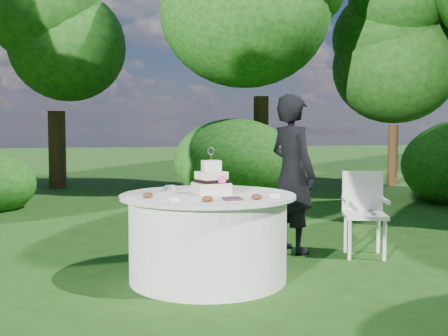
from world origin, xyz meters
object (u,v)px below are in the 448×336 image
at_px(guest, 292,174).
at_px(cake, 212,181).
at_px(table, 208,236).
at_px(chair, 364,207).
at_px(napkins, 232,199).

xyz_separation_m(guest, cake, (-1.12, -0.77, 0.02)).
bearing_deg(table, chair, 13.43).
distance_m(guest, cake, 1.36).
height_order(table, cake, cake).
relative_size(table, cake, 3.72).
height_order(guest, table, guest).
bearing_deg(cake, guest, 34.52).
bearing_deg(cake, napkins, -83.06).
height_order(napkins, guest, guest).
height_order(cake, chair, cake).
xyz_separation_m(table, chair, (1.84, 0.44, 0.13)).
xyz_separation_m(napkins, guest, (1.06, 1.22, 0.09)).
distance_m(napkins, guest, 1.62).
height_order(guest, chair, guest).
bearing_deg(chair, guest, 152.81).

